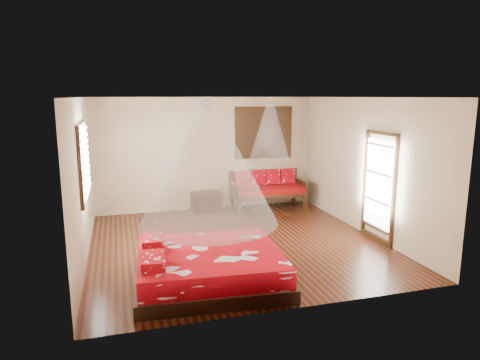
# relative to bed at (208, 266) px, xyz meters

# --- Properties ---
(room) EXTENTS (5.54, 5.54, 2.84)m
(room) POSITION_rel_bed_xyz_m (0.89, 1.60, 1.15)
(room) COLOR black
(room) RESTS_ON ground
(bed) EXTENTS (2.37, 2.17, 0.65)m
(bed) POSITION_rel_bed_xyz_m (0.00, 0.00, 0.00)
(bed) COLOR black
(bed) RESTS_ON floor
(daybed) EXTENTS (1.85, 0.82, 0.96)m
(daybed) POSITION_rel_bed_xyz_m (2.38, 3.98, 0.27)
(daybed) COLOR black
(daybed) RESTS_ON floor
(storage_chest) EXTENTS (0.78, 0.63, 0.48)m
(storage_chest) POSITION_rel_bed_xyz_m (0.79, 4.05, -0.01)
(storage_chest) COLOR black
(storage_chest) RESTS_ON floor
(shutter_panel) EXTENTS (1.52, 0.06, 1.32)m
(shutter_panel) POSITION_rel_bed_xyz_m (2.38, 4.32, 1.65)
(shutter_panel) COLOR black
(shutter_panel) RESTS_ON wall_back
(window_left) EXTENTS (0.10, 1.74, 1.34)m
(window_left) POSITION_rel_bed_xyz_m (-1.82, 1.80, 1.45)
(window_left) COLOR black
(window_left) RESTS_ON wall_left
(glazed_door) EXTENTS (0.08, 1.02, 2.16)m
(glazed_door) POSITION_rel_bed_xyz_m (3.61, 1.00, 0.82)
(glazed_door) COLOR black
(glazed_door) RESTS_ON floor
(wine_tray) EXTENTS (0.22, 0.22, 0.18)m
(wine_tray) POSITION_rel_bed_xyz_m (0.70, 0.39, 0.29)
(wine_tray) COLOR brown
(wine_tray) RESTS_ON bed
(mosquito_net_main) EXTENTS (2.07, 2.07, 1.80)m
(mosquito_net_main) POSITION_rel_bed_xyz_m (0.02, -0.00, 1.60)
(mosquito_net_main) COLOR white
(mosquito_net_main) RESTS_ON ceiling
(mosquito_net_daybed) EXTENTS (1.01, 1.01, 1.50)m
(mosquito_net_daybed) POSITION_rel_bed_xyz_m (2.38, 3.85, 1.75)
(mosquito_net_daybed) COLOR white
(mosquito_net_daybed) RESTS_ON ceiling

